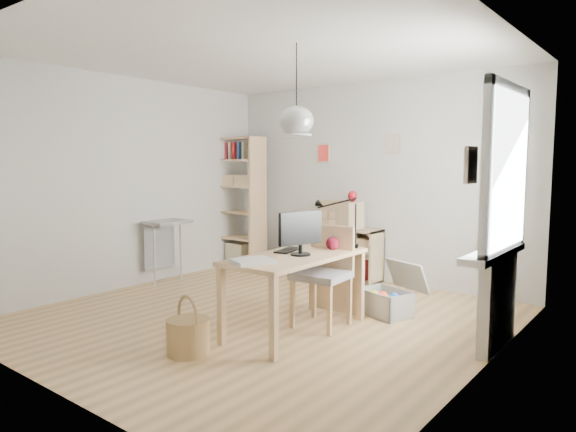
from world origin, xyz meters
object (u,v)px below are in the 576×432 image
Objects in this scene: desk at (296,264)px; cube_shelf at (333,256)px; tall_bookshelf at (239,197)px; monitor at (300,231)px; chair at (325,269)px; drawer_chest at (340,214)px; storage_chest at (389,298)px.

desk is 1.07× the size of cube_shelf.
tall_bookshelf is 4.29× the size of monitor.
tall_bookshelf is 2.03× the size of chair.
chair is (0.10, 0.35, -0.10)m from desk.
cube_shelf is 2.21m from chair.
drawer_chest reaches higher than cube_shelf.
chair is 0.88m from storage_chest.
desk is at bearing -173.38° from monitor.
chair is (2.68, -1.60, -0.53)m from tall_bookshelf.
desk reaches higher than storage_chest.
chair is at bearing -59.34° from cube_shelf.
cube_shelf is 2.19× the size of drawer_chest.
drawer_chest reaches higher than storage_chest.
tall_bookshelf is 2.73× the size of storage_chest.
desk is 3.22× the size of monitor.
cube_shelf is 0.70× the size of tall_bookshelf.
chair is (1.12, -1.89, 0.26)m from cube_shelf.
desk is 0.33m from monitor.
cube_shelf is 1.42× the size of chair.
drawer_chest is at bearing 129.38° from monitor.
storage_chest is at bearing 59.04° from chair.
chair is 2.12m from drawer_chest.
chair is at bearing -97.01° from storage_chest.
cube_shelf is at bearing 116.25° from chair.
desk is 3.27m from tall_bookshelf.
chair is 1.35× the size of storage_chest.
drawer_chest is (-0.89, 2.19, 0.25)m from desk.
cube_shelf is 3.00× the size of monitor.
tall_bookshelf is (-2.59, 1.95, 0.43)m from desk.
cube_shelf is at bearing 177.35° from drawer_chest.
monitor is at bearing -100.53° from chair.
drawer_chest is (-1.34, 1.14, 0.72)m from storage_chest.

